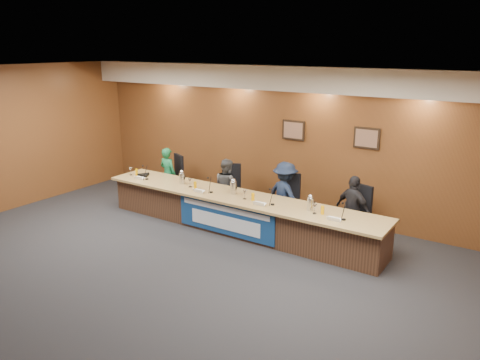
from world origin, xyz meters
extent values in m
plane|color=black|center=(0.00, 0.00, 0.00)|extent=(10.00, 10.00, 0.00)
cube|color=silver|center=(0.00, 0.00, 3.20)|extent=(10.00, 8.00, 0.04)
cube|color=brown|center=(0.00, 4.00, 1.60)|extent=(10.00, 0.04, 3.20)
cube|color=beige|center=(0.00, 3.75, 2.95)|extent=(10.00, 0.50, 0.50)
cube|color=#43291A|center=(0.00, 2.40, 0.35)|extent=(6.00, 0.80, 0.70)
cube|color=#9E7D48|center=(0.00, 2.35, 0.72)|extent=(6.10, 0.95, 0.05)
cube|color=navy|center=(0.00, 1.99, 0.38)|extent=(2.20, 0.02, 0.65)
cube|color=silver|center=(0.00, 1.97, 0.58)|extent=(2.00, 0.01, 0.10)
cube|color=silver|center=(0.00, 1.97, 0.30)|extent=(1.60, 0.01, 0.28)
cube|color=black|center=(0.40, 3.97, 1.85)|extent=(0.52, 0.04, 0.42)
cube|color=black|center=(2.00, 3.97, 1.85)|extent=(0.52, 0.04, 0.42)
imported|color=#156136|center=(-2.45, 3.09, 0.64)|extent=(0.49, 0.34, 1.28)
imported|color=#444549|center=(-0.73, 3.09, 0.62)|extent=(0.74, 0.67, 1.25)
imported|color=#131E34|center=(0.70, 3.09, 0.68)|extent=(1.00, 0.76, 1.37)
imported|color=black|center=(2.13, 3.09, 0.65)|extent=(0.83, 0.56, 1.31)
cube|color=black|center=(-2.45, 3.19, 0.48)|extent=(0.64, 0.64, 0.08)
cube|color=black|center=(-0.73, 3.19, 0.48)|extent=(0.63, 0.63, 0.08)
cube|color=black|center=(0.70, 3.19, 0.48)|extent=(0.56, 0.56, 0.08)
cube|color=black|center=(2.13, 3.19, 0.48)|extent=(0.60, 0.60, 0.08)
cube|color=white|center=(-2.42, 2.11, 0.80)|extent=(0.24, 0.08, 0.10)
cylinder|color=black|center=(-2.27, 2.21, 0.76)|extent=(0.07, 0.07, 0.02)
cylinder|color=#F2AC00|center=(-2.70, 2.32, 0.82)|extent=(0.06, 0.06, 0.15)
cylinder|color=silver|center=(-2.83, 2.27, 0.84)|extent=(0.08, 0.08, 0.18)
cube|color=white|center=(-0.74, 2.08, 0.80)|extent=(0.24, 0.08, 0.10)
cylinder|color=black|center=(-0.51, 2.23, 0.76)|extent=(0.07, 0.07, 0.02)
cylinder|color=#F2AC00|center=(-0.95, 2.26, 0.82)|extent=(0.06, 0.06, 0.15)
cylinder|color=silver|center=(-1.12, 2.30, 0.84)|extent=(0.08, 0.08, 0.18)
cube|color=white|center=(0.69, 2.09, 0.80)|extent=(0.24, 0.08, 0.10)
cylinder|color=black|center=(0.89, 2.26, 0.76)|extent=(0.07, 0.07, 0.02)
cylinder|color=#F2AC00|center=(0.45, 2.27, 0.82)|extent=(0.06, 0.06, 0.15)
cylinder|color=silver|center=(0.27, 2.26, 0.84)|extent=(0.08, 0.08, 0.18)
cube|color=white|center=(2.15, 2.10, 0.80)|extent=(0.24, 0.08, 0.10)
cylinder|color=black|center=(2.28, 2.25, 0.76)|extent=(0.07, 0.07, 0.02)
cylinder|color=#F2AC00|center=(1.86, 2.31, 0.82)|extent=(0.06, 0.06, 0.15)
cylinder|color=silver|center=(1.73, 2.26, 0.84)|extent=(0.08, 0.08, 0.18)
cylinder|color=silver|center=(-1.41, 2.39, 0.87)|extent=(0.12, 0.12, 0.24)
cylinder|color=silver|center=(-0.10, 2.41, 0.87)|extent=(0.13, 0.13, 0.25)
cylinder|color=silver|center=(1.59, 2.38, 0.87)|extent=(0.12, 0.12, 0.24)
cylinder|color=black|center=(-2.53, 2.39, 0.78)|extent=(0.32, 0.32, 0.05)
camera|label=1|loc=(4.92, -4.89, 3.59)|focal=35.00mm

